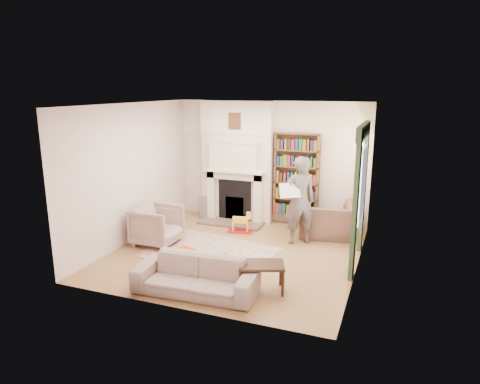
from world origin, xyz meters
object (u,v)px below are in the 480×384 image
at_px(man_reading, 299,200).
at_px(coffee_table, 261,277).
at_px(rocking_horse, 241,222).
at_px(armchair_reading, 326,219).
at_px(paraffin_heater, 203,207).
at_px(armchair_left, 157,225).
at_px(bookcase, 296,175).
at_px(sofa, 196,276).

xyz_separation_m(man_reading, coffee_table, (-0.05, -2.28, -0.67)).
xyz_separation_m(man_reading, rocking_horse, (-1.32, 0.17, -0.66)).
relative_size(armchair_reading, paraffin_heater, 2.08).
height_order(coffee_table, paraffin_heater, paraffin_heater).
xyz_separation_m(armchair_left, coffee_table, (2.60, -1.20, -0.17)).
xyz_separation_m(armchair_reading, man_reading, (-0.45, -0.60, 0.52)).
relative_size(bookcase, sofa, 0.97).
xyz_separation_m(bookcase, paraffin_heater, (-2.19, -0.31, -0.90)).
bearing_deg(bookcase, coffee_table, -85.07).
bearing_deg(armchair_reading, coffee_table, 70.87).
bearing_deg(coffee_table, armchair_reading, 59.85).
xyz_separation_m(paraffin_heater, rocking_horse, (1.21, -0.66, -0.04)).
xyz_separation_m(armchair_reading, paraffin_heater, (-2.98, 0.23, -0.10)).
distance_m(armchair_reading, man_reading, 0.91).
bearing_deg(coffee_table, bookcase, 74.61).
distance_m(coffee_table, rocking_horse, 2.76).
height_order(armchair_reading, coffee_table, armchair_reading).
bearing_deg(rocking_horse, armchair_left, -148.25).
xyz_separation_m(coffee_table, rocking_horse, (-1.28, 2.45, 0.01)).
relative_size(sofa, coffee_table, 2.71).
bearing_deg(bookcase, paraffin_heater, -171.86).
bearing_deg(man_reading, bookcase, -106.77).
bearing_deg(armchair_reading, sofa, 57.43).
distance_m(armchair_reading, coffee_table, 2.92).
xyz_separation_m(sofa, man_reading, (0.97, 2.70, 0.62)).
distance_m(bookcase, armchair_reading, 1.25).
bearing_deg(sofa, coffee_table, 21.22).
bearing_deg(man_reading, sofa, 36.73).
xyz_separation_m(armchair_reading, rocking_horse, (-1.77, -0.43, -0.14)).
distance_m(armchair_left, man_reading, 2.90).
bearing_deg(rocking_horse, paraffin_heater, 139.99).
xyz_separation_m(sofa, coffee_table, (0.92, 0.43, -0.05)).
xyz_separation_m(sofa, rocking_horse, (-0.35, 2.87, -0.04)).
xyz_separation_m(sofa, paraffin_heater, (-1.56, 3.53, -0.00)).
bearing_deg(coffee_table, armchair_left, 134.85).
xyz_separation_m(man_reading, paraffin_heater, (-2.53, 0.83, -0.62)).
height_order(armchair_reading, armchair_left, armchair_left).
height_order(sofa, man_reading, man_reading).
distance_m(armchair_left, paraffin_heater, 1.91).
distance_m(sofa, man_reading, 2.94).
xyz_separation_m(armchair_left, rocking_horse, (1.33, 1.24, -0.16)).
bearing_deg(armchair_left, paraffin_heater, -3.57).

